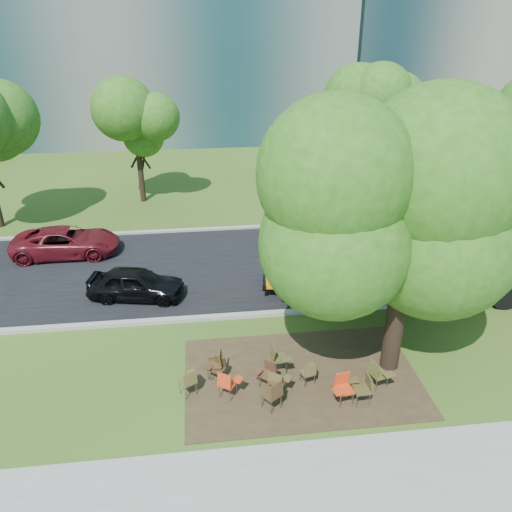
{
  "coord_description": "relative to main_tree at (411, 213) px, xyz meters",
  "views": [
    {
      "loc": [
        -1.81,
        -12.19,
        9.96
      ],
      "look_at": [
        0.15,
        3.9,
        1.99
      ],
      "focal_mm": 35.0,
      "sensor_mm": 36.0,
      "label": 1
    }
  ],
  "objects": [
    {
      "name": "chair_3",
      "position": [
        -3.89,
        -0.45,
        -4.59
      ],
      "size": [
        0.74,
        0.58,
        0.86
      ],
      "rotation": [
        0.0,
        0.0,
        2.43
      ],
      "color": "#4D2D1B",
      "rests_on": "ground"
    },
    {
      "name": "bg_tree_2",
      "position": [
        -8.81,
        16.32,
        -0.91
      ],
      "size": [
        4.8,
        4.8,
        6.62
      ],
      "color": "black",
      "rests_on": "ground"
    },
    {
      "name": "chair_2",
      "position": [
        -3.86,
        -1.42,
        -4.52
      ],
      "size": [
        0.65,
        0.82,
        0.97
      ],
      "rotation": [
        0.0,
        0.0,
        0.62
      ],
      "color": "#432D18",
      "rests_on": "ground"
    },
    {
      "name": "chair_5",
      "position": [
        -1.91,
        -1.4,
        -4.52
      ],
      "size": [
        0.65,
        0.65,
        0.96
      ],
      "rotation": [
        0.0,
        0.0,
        3.29
      ],
      "color": "red",
      "rests_on": "ground"
    },
    {
      "name": "dirt_patch",
      "position": [
        -2.81,
        -0.18,
        -5.1
      ],
      "size": [
        7.0,
        4.5,
        0.03
      ],
      "primitive_type": "cube",
      "color": "#382819",
      "rests_on": "ground"
    },
    {
      "name": "chair_6",
      "position": [
        -1.33,
        -1.46,
        -4.52
      ],
      "size": [
        0.59,
        0.63,
        0.96
      ],
      "rotation": [
        0.0,
        0.0,
        1.62
      ],
      "color": "#4B4320",
      "rests_on": "ground"
    },
    {
      "name": "chair_4",
      "position": [
        -3.68,
        -0.93,
        -4.57
      ],
      "size": [
        0.75,
        0.59,
        0.89
      ],
      "rotation": [
        0.0,
        0.0,
        -0.54
      ],
      "color": "#504522",
      "rests_on": "ground"
    },
    {
      "name": "chair_1",
      "position": [
        -5.08,
        -0.82,
        -4.55
      ],
      "size": [
        0.78,
        0.62,
        0.92
      ],
      "rotation": [
        0.0,
        0.0,
        -0.59
      ],
      "color": "red",
      "rests_on": "ground"
    },
    {
      "name": "main_tree",
      "position": [
        0.0,
        0.0,
        0.0
      ],
      "size": [
        7.2,
        7.2,
        8.73
      ],
      "color": "black",
      "rests_on": "ground"
    },
    {
      "name": "chair_0",
      "position": [
        -6.16,
        -0.57,
        -4.57
      ],
      "size": [
        0.6,
        0.72,
        0.88
      ],
      "rotation": [
        0.0,
        0.0,
        0.5
      ],
      "color": "brown",
      "rests_on": "ground"
    },
    {
      "name": "chair_11",
      "position": [
        -2.67,
        -0.54,
        -4.63
      ],
      "size": [
        0.54,
        0.58,
        0.79
      ],
      "rotation": [
        0.0,
        0.0,
        0.28
      ],
      "color": "brown",
      "rests_on": "ground"
    },
    {
      "name": "chair_9",
      "position": [
        -5.31,
        0.02,
        -4.63
      ],
      "size": [
        0.67,
        0.53,
        0.79
      ],
      "rotation": [
        0.0,
        0.0,
        2.53
      ],
      "color": "#3E2B16",
      "rests_on": "ground"
    },
    {
      "name": "bg_car_red",
      "position": [
        -11.63,
        9.4,
        -4.47
      ],
      "size": [
        4.66,
        2.18,
        1.29
      ],
      "primitive_type": "imported",
      "rotation": [
        0.0,
        0.0,
        1.58
      ],
      "color": "#550E15",
      "rests_on": "ground"
    },
    {
      "name": "chair_10",
      "position": [
        -3.51,
        0.13,
        -4.53
      ],
      "size": [
        0.6,
        0.63,
        0.96
      ],
      "rotation": [
        0.0,
        0.0,
        -1.51
      ],
      "color": "#4C4521",
      "rests_on": "ground"
    },
    {
      "name": "school_bus",
      "position": [
        2.9,
        4.34,
        -3.54
      ],
      "size": [
        11.41,
        4.23,
        2.74
      ],
      "rotation": [
        0.0,
        0.0,
        -0.17
      ],
      "color": "orange",
      "rests_on": "ground"
    },
    {
      "name": "black_car",
      "position": [
        -8.16,
        5.18,
        -4.5
      ],
      "size": [
        3.84,
        2.12,
        1.24
      ],
      "primitive_type": "imported",
      "rotation": [
        0.0,
        0.0,
        1.38
      ],
      "color": "black",
      "rests_on": "ground"
    },
    {
      "name": "asphalt_road",
      "position": [
        -3.81,
        7.32,
        -5.1
      ],
      "size": [
        80.0,
        8.0,
        0.04
      ],
      "primitive_type": "cube",
      "color": "black",
      "rests_on": "ground"
    },
    {
      "name": "bg_tree_3",
      "position": [
        4.19,
        14.32,
        -0.09
      ],
      "size": [
        5.6,
        5.6,
        7.84
      ],
      "color": "black",
      "rests_on": "ground"
    },
    {
      "name": "chair_7",
      "position": [
        -0.74,
        -0.95,
        -4.53
      ],
      "size": [
        0.7,
        0.65,
        0.95
      ],
      "rotation": [
        0.0,
        0.0,
        -1.29
      ],
      "color": "brown",
      "rests_on": "ground"
    },
    {
      "name": "kerb_near",
      "position": [
        -3.81,
        3.32,
        -5.05
      ],
      "size": [
        80.0,
        0.25,
        0.14
      ],
      "primitive_type": "cube",
      "color": "gray",
      "rests_on": "ground"
    },
    {
      "name": "ground",
      "position": [
        -3.81,
        0.32,
        -5.12
      ],
      "size": [
        160.0,
        160.0,
        0.0
      ],
      "primitive_type": "plane",
      "color": "#334C17",
      "rests_on": "ground"
    },
    {
      "name": "kerb_far",
      "position": [
        -3.81,
        11.42,
        -5.05
      ],
      "size": [
        80.0,
        0.25,
        0.14
      ],
      "primitive_type": "cube",
      "color": "gray",
      "rests_on": "ground"
    },
    {
      "name": "chair_8",
      "position": [
        -5.35,
        0.17,
        -4.54
      ],
      "size": [
        0.55,
        0.66,
        0.93
      ],
      "rotation": [
        0.0,
        0.0,
        1.44
      ],
      "color": "#49331A",
      "rests_on": "ground"
    }
  ]
}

